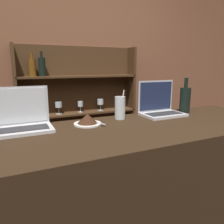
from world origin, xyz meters
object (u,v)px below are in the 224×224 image
at_px(cake_plate, 88,120).
at_px(water_glass, 120,108).
at_px(laptop_far, 160,107).
at_px(laptop_near, 21,120).
at_px(wine_bottle_dark, 185,99).

xyz_separation_m(cake_plate, water_glass, (0.26, 0.05, 0.05)).
distance_m(laptop_far, water_glass, 0.33).
bearing_deg(laptop_near, laptop_far, -0.54).
bearing_deg(water_glass, cake_plate, -168.32).
bearing_deg(laptop_near, cake_plate, -7.74).
xyz_separation_m(laptop_near, wine_bottle_dark, (1.21, -0.02, 0.05)).
xyz_separation_m(water_glass, wine_bottle_dark, (0.57, -0.02, 0.03)).
distance_m(cake_plate, wine_bottle_dark, 0.83).
bearing_deg(laptop_far, cake_plate, -175.84).
distance_m(water_glass, wine_bottle_dark, 0.57).
relative_size(laptop_far, water_glass, 1.54).
height_order(laptop_far, wine_bottle_dark, wine_bottle_dark).
relative_size(laptop_far, cake_plate, 1.73).
distance_m(laptop_near, laptop_far, 0.97).
bearing_deg(water_glass, laptop_near, -179.94).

